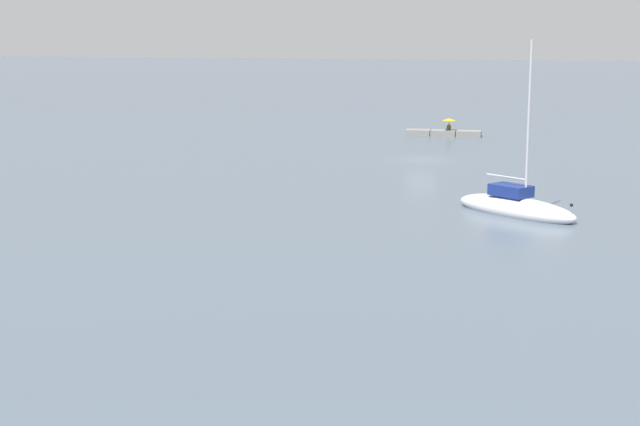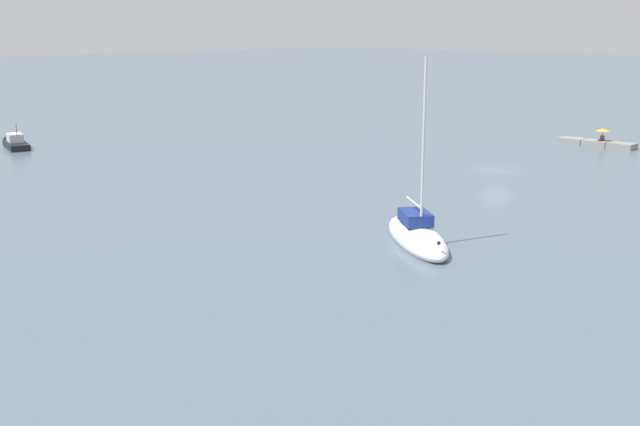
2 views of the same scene
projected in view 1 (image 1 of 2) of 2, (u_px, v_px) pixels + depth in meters
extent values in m
plane|color=slate|center=(421.00, 160.00, 81.94)|extent=(500.00, 500.00, 0.00)
cube|color=gray|center=(469.00, 134.00, 99.28)|extent=(2.52, 1.80, 0.59)
cube|color=gray|center=(443.00, 133.00, 99.85)|extent=(2.52, 1.80, 0.59)
cube|color=gray|center=(418.00, 132.00, 100.43)|extent=(2.52, 1.80, 0.59)
cube|color=#1E2333|center=(448.00, 130.00, 99.43)|extent=(0.42, 0.47, 0.16)
cube|color=brown|center=(449.00, 128.00, 99.65)|extent=(0.43, 0.28, 0.52)
sphere|color=tan|center=(449.00, 124.00, 99.59)|extent=(0.22, 0.22, 0.22)
cylinder|color=black|center=(449.00, 125.00, 99.57)|extent=(0.02, 0.02, 1.05)
cone|color=gold|center=(449.00, 119.00, 99.46)|extent=(1.39, 1.39, 0.24)
sphere|color=black|center=(449.00, 118.00, 99.43)|extent=(0.05, 0.05, 0.05)
ellipsoid|color=silver|center=(516.00, 209.00, 58.26)|extent=(8.37, 7.22, 1.48)
cube|color=navy|center=(511.00, 190.00, 58.39)|extent=(2.82, 2.65, 0.68)
cylinder|color=silver|center=(529.00, 120.00, 56.71)|extent=(0.15, 0.15, 9.34)
cylinder|color=silver|center=(506.00, 177.00, 58.53)|extent=(2.47, 1.93, 0.11)
sphere|color=black|center=(571.00, 205.00, 55.10)|extent=(0.20, 0.20, 0.20)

